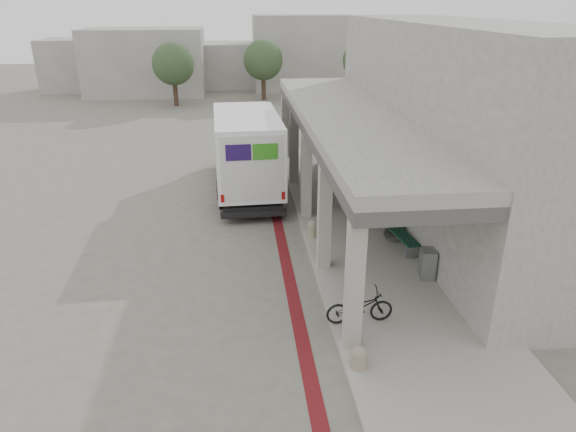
{
  "coord_description": "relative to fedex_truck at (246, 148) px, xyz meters",
  "views": [
    {
      "loc": [
        -0.39,
        -13.29,
        7.61
      ],
      "look_at": [
        1.06,
        0.96,
        1.6
      ],
      "focal_mm": 32.0,
      "sensor_mm": 36.0,
      "label": 1
    }
  ],
  "objects": [
    {
      "name": "fedex_truck",
      "position": [
        0.0,
        0.0,
        0.0
      ],
      "size": [
        2.81,
        8.15,
        3.44
      ],
      "rotation": [
        0.0,
        0.0,
        0.04
      ],
      "color": "black",
      "rests_on": "ground"
    },
    {
      "name": "tree_left",
      "position": [
        -4.98,
        19.95,
        1.35
      ],
      "size": [
        3.2,
        3.2,
        4.8
      ],
      "color": "#38281C",
      "rests_on": "ground"
    },
    {
      "name": "bicycle_black",
      "position": [
        2.52,
        -10.65,
        -1.27
      ],
      "size": [
        1.72,
        0.65,
        0.89
      ],
      "primitive_type": "imported",
      "rotation": [
        0.0,
        0.0,
        1.61
      ],
      "color": "black",
      "rests_on": "sidewalk"
    },
    {
      "name": "utility_cabinet",
      "position": [
        5.02,
        -8.62,
        -1.27
      ],
      "size": [
        0.49,
        0.59,
        0.88
      ],
      "primitive_type": "cube",
      "rotation": [
        0.0,
        0.0,
        -0.18
      ],
      "color": "slate",
      "rests_on": "sidewalk"
    },
    {
      "name": "tree_mid",
      "position": [
        2.02,
        21.95,
        1.35
      ],
      "size": [
        3.2,
        3.2,
        4.8
      ],
      "color": "#38281C",
      "rests_on": "ground"
    },
    {
      "name": "ground",
      "position": [
        0.02,
        -8.05,
        -1.83
      ],
      "size": [
        120.0,
        120.0,
        0.0
      ],
      "primitive_type": "plane",
      "color": "#625E54",
      "rests_on": "ground"
    },
    {
      "name": "tree_right",
      "position": [
        10.02,
        20.95,
        1.35
      ],
      "size": [
        3.2,
        3.2,
        4.8
      ],
      "color": "#38281C",
      "rests_on": "ground"
    },
    {
      "name": "bench",
      "position": [
        4.86,
        -6.51,
        -1.37
      ],
      "size": [
        0.72,
        2.11,
        0.48
      ],
      "rotation": [
        0.0,
        0.0,
        0.13
      ],
      "color": "gray",
      "rests_on": "sidewalk"
    },
    {
      "name": "distant_backdrop",
      "position": [
        -2.83,
        27.83,
        0.87
      ],
      "size": [
        28.0,
        10.0,
        6.5
      ],
      "color": "gray",
      "rests_on": "ground"
    },
    {
      "name": "bollard_near",
      "position": [
        2.12,
        -12.35,
        -1.44
      ],
      "size": [
        0.36,
        0.36,
        0.55
      ],
      "color": "gray",
      "rests_on": "sidewalk"
    },
    {
      "name": "sidewalk",
      "position": [
        4.02,
        -8.05,
        -1.77
      ],
      "size": [
        4.4,
        28.0,
        0.12
      ],
      "primitive_type": "cube",
      "color": "gray",
      "rests_on": "ground"
    },
    {
      "name": "transit_building",
      "position": [
        6.85,
        -3.55,
        1.57
      ],
      "size": [
        7.6,
        17.0,
        7.0
      ],
      "color": "gray",
      "rests_on": "ground"
    },
    {
      "name": "bollard_far",
      "position": [
        2.12,
        -5.41,
        -1.42
      ],
      "size": [
        0.39,
        0.39,
        0.58
      ],
      "color": "gray",
      "rests_on": "sidewalk"
    },
    {
      "name": "bike_lane_stripe",
      "position": [
        1.02,
        -6.05,
        -1.83
      ],
      "size": [
        0.35,
        40.0,
        0.01
      ],
      "primitive_type": "cube",
      "color": "maroon",
      "rests_on": "ground"
    }
  ]
}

